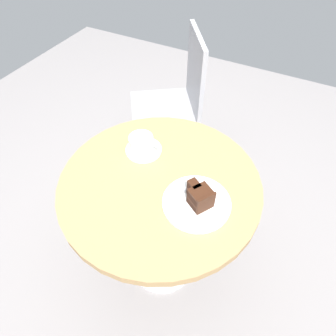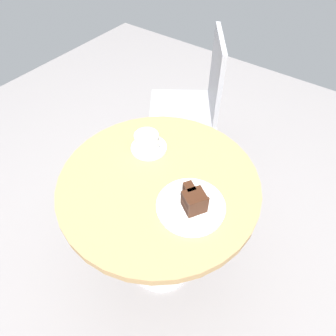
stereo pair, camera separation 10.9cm
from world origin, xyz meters
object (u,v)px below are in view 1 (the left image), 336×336
saucer (144,150)px  cake_plate (196,203)px  teaspoon (133,153)px  napkin (193,204)px  coffee_cup (142,143)px  cafe_chair (179,97)px  cake_slice (200,197)px  fork (189,186)px

saucer → cake_plate: size_ratio=0.61×
teaspoon → napkin: 0.33m
coffee_cup → cafe_chair: cafe_chair is taller
cake_plate → napkin: bearing=-132.2°
cake_slice → napkin: 0.05m
fork → saucer: bearing=83.5°
cake_plate → fork: size_ratio=1.68×
saucer → fork: size_ratio=1.03×
coffee_cup → cafe_chair: size_ratio=0.15×
fork → cafe_chair: 0.81m
coffee_cup → cake_plate: (0.30, -0.14, -0.04)m
coffee_cup → cafe_chair: 0.65m
teaspoon → fork: bearing=176.1°
saucer → coffee_cup: bearing=-153.4°
coffee_cup → teaspoon: coffee_cup is taller
cafe_chair → cake_plate: bearing=-4.7°
fork → napkin: (0.04, -0.06, -0.01)m
saucer → coffee_cup: coffee_cup is taller
cake_plate → teaspoon: bearing=162.3°
coffee_cup → cake_slice: 0.34m
saucer → napkin: size_ratio=0.84×
saucer → teaspoon: (-0.03, -0.04, 0.01)m
cafe_chair → fork: bearing=-6.0°
coffee_cup → napkin: bearing=-26.8°
cafe_chair → coffee_cup: bearing=-22.5°
coffee_cup → cake_slice: bearing=-24.3°
saucer → coffee_cup: size_ratio=1.12×
saucer → fork: fork is taller
napkin → cafe_chair: cafe_chair is taller
napkin → coffee_cup: bearing=153.2°
coffee_cup → napkin: (0.29, -0.15, -0.04)m
coffee_cup → cafe_chair: (-0.13, 0.61, -0.20)m
fork → napkin: 0.07m
teaspoon → cake_slice: bearing=170.2°
cake_slice → fork: size_ratio=0.77×
coffee_cup → fork: 0.27m
coffee_cup → cake_plate: coffee_cup is taller
teaspoon → cake_plate: (0.32, -0.10, -0.01)m
cake_slice → fork: (-0.06, 0.05, -0.03)m
cake_slice → cafe_chair: cafe_chair is taller
cake_plate → cafe_chair: 0.88m
cake_plate → fork: fork is taller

